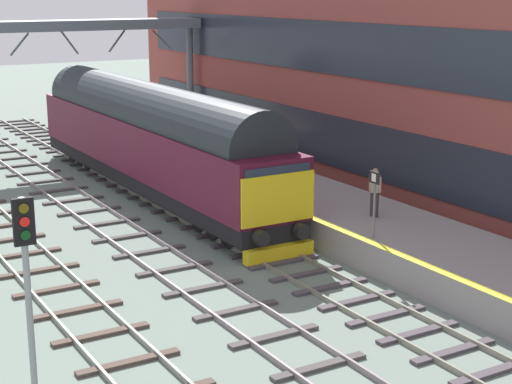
{
  "coord_description": "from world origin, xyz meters",
  "views": [
    {
      "loc": [
        -13.09,
        -23.61,
        8.39
      ],
      "look_at": [
        0.2,
        -1.06,
        1.85
      ],
      "focal_mm": 57.34,
      "sensor_mm": 36.0,
      "label": 1
    }
  ],
  "objects_px": {
    "platform_number_sign": "(374,194)",
    "waiting_passenger": "(375,188)",
    "diesel_locomotive": "(150,136)",
    "signal_post_near": "(27,270)"
  },
  "relations": [
    {
      "from": "waiting_passenger",
      "to": "diesel_locomotive",
      "type": "bearing_deg",
      "value": 8.79
    },
    {
      "from": "platform_number_sign",
      "to": "waiting_passenger",
      "type": "distance_m",
      "value": 2.45
    },
    {
      "from": "signal_post_near",
      "to": "waiting_passenger",
      "type": "height_order",
      "value": "signal_post_near"
    },
    {
      "from": "waiting_passenger",
      "to": "signal_post_near",
      "type": "bearing_deg",
      "value": 99.11
    },
    {
      "from": "signal_post_near",
      "to": "platform_number_sign",
      "type": "relative_size",
      "value": 2.1
    },
    {
      "from": "diesel_locomotive",
      "to": "signal_post_near",
      "type": "relative_size",
      "value": 4.7
    },
    {
      "from": "signal_post_near",
      "to": "platform_number_sign",
      "type": "height_order",
      "value": "signal_post_near"
    },
    {
      "from": "platform_number_sign",
      "to": "waiting_passenger",
      "type": "xyz_separation_m",
      "value": [
        1.53,
        1.87,
        -0.38
      ]
    },
    {
      "from": "diesel_locomotive",
      "to": "signal_post_near",
      "type": "bearing_deg",
      "value": -121.65
    },
    {
      "from": "signal_post_near",
      "to": "platform_number_sign",
      "type": "distance_m",
      "value": 11.49
    }
  ]
}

